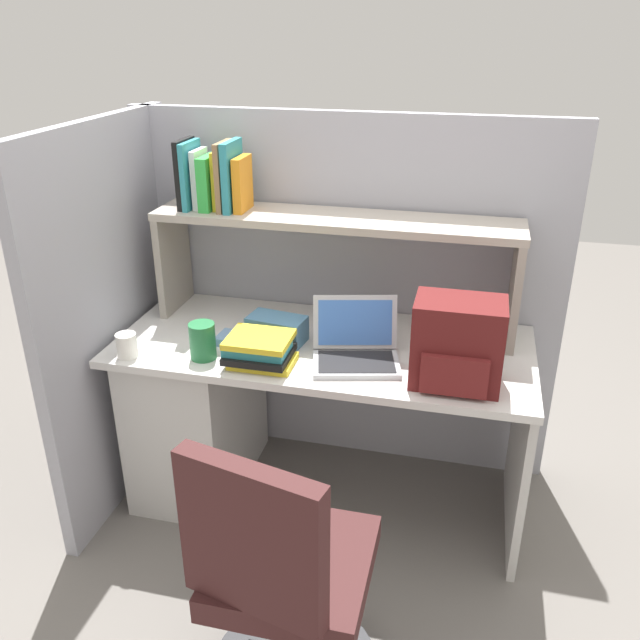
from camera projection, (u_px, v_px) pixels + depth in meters
ground_plane at (323, 493)px, 2.87m from camera, size 8.00×8.00×0.00m
desk at (233, 402)px, 2.78m from camera, size 1.60×0.70×0.73m
cubicle_partition_rear at (343, 296)px, 2.88m from camera, size 1.84×0.05×1.55m
cubicle_partition_left at (116, 316)px, 2.68m from camera, size 0.05×1.06×1.55m
overhead_hutch at (335, 240)px, 2.59m from camera, size 1.44×0.28×0.45m
reference_books_on_shelf at (214, 178)px, 2.60m from camera, size 0.27×0.18×0.27m
laptop at (356, 348)px, 2.41m from camera, size 0.36×0.33×0.22m
backpack at (457, 345)px, 2.22m from camera, size 0.30×0.23×0.30m
computer_mouse at (226, 338)px, 2.57m from camera, size 0.07×0.11×0.03m
paper_cup at (127, 345)px, 2.44m from camera, size 0.08×0.08×0.09m
tissue_box at (277, 329)px, 2.56m from camera, size 0.24×0.15×0.10m
snack_canister at (203, 341)px, 2.42m from camera, size 0.10×0.10×0.14m
desk_book_stack at (260, 350)px, 2.39m from camera, size 0.25×0.20×0.11m
office_chair at (284, 594)px, 1.87m from camera, size 0.52×0.53×0.93m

